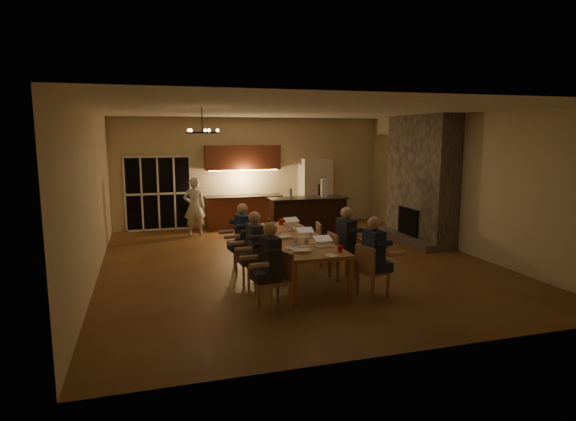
# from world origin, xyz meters

# --- Properties ---
(floor) EXTENTS (9.00, 9.00, 0.00)m
(floor) POSITION_xyz_m (0.00, 0.00, 0.00)
(floor) COLOR brown
(floor) RESTS_ON ground
(back_wall) EXTENTS (8.00, 0.04, 3.20)m
(back_wall) POSITION_xyz_m (0.00, 4.52, 1.60)
(back_wall) COLOR #CCB590
(back_wall) RESTS_ON ground
(left_wall) EXTENTS (0.04, 9.00, 3.20)m
(left_wall) POSITION_xyz_m (-4.02, 0.00, 1.60)
(left_wall) COLOR #CCB590
(left_wall) RESTS_ON ground
(right_wall) EXTENTS (0.04, 9.00, 3.20)m
(right_wall) POSITION_xyz_m (4.02, 0.00, 1.60)
(right_wall) COLOR #CCB590
(right_wall) RESTS_ON ground
(ceiling) EXTENTS (8.00, 9.00, 0.04)m
(ceiling) POSITION_xyz_m (0.00, 0.00, 3.22)
(ceiling) COLOR white
(ceiling) RESTS_ON back_wall
(french_doors) EXTENTS (1.86, 0.08, 2.10)m
(french_doors) POSITION_xyz_m (-2.70, 4.47, 1.05)
(french_doors) COLOR black
(french_doors) RESTS_ON ground
(fireplace) EXTENTS (0.58, 2.50, 3.20)m
(fireplace) POSITION_xyz_m (3.70, 1.20, 1.60)
(fireplace) COLOR #706458
(fireplace) RESTS_ON ground
(kitchenette) EXTENTS (2.24, 0.68, 2.40)m
(kitchenette) POSITION_xyz_m (-0.30, 4.20, 1.20)
(kitchenette) COLOR maroon
(kitchenette) RESTS_ON ground
(refrigerator) EXTENTS (0.90, 0.68, 2.00)m
(refrigerator) POSITION_xyz_m (1.90, 4.15, 1.00)
(refrigerator) COLOR beige
(refrigerator) RESTS_ON ground
(dining_table) EXTENTS (1.10, 3.26, 0.75)m
(dining_table) POSITION_xyz_m (-0.33, -0.87, 0.38)
(dining_table) COLOR #A76C42
(dining_table) RESTS_ON ground
(bar_island) EXTENTS (2.08, 0.77, 1.08)m
(bar_island) POSITION_xyz_m (1.03, 2.28, 0.54)
(bar_island) COLOR black
(bar_island) RESTS_ON ground
(chair_left_near) EXTENTS (0.56, 0.56, 0.89)m
(chair_left_near) POSITION_xyz_m (-1.16, -2.50, 0.45)
(chair_left_near) COLOR #A37351
(chair_left_near) RESTS_ON ground
(chair_left_mid) EXTENTS (0.46, 0.46, 0.89)m
(chair_left_mid) POSITION_xyz_m (-1.20, -1.34, 0.45)
(chair_left_mid) COLOR #A37351
(chair_left_mid) RESTS_ON ground
(chair_left_far) EXTENTS (0.47, 0.47, 0.89)m
(chair_left_far) POSITION_xyz_m (-1.19, -0.27, 0.45)
(chair_left_far) COLOR #A37351
(chair_left_far) RESTS_ON ground
(chair_right_near) EXTENTS (0.56, 0.56, 0.89)m
(chair_right_near) POSITION_xyz_m (0.60, -2.41, 0.45)
(chair_right_near) COLOR #A37351
(chair_right_near) RESTS_ON ground
(chair_right_mid) EXTENTS (0.47, 0.47, 0.89)m
(chair_right_mid) POSITION_xyz_m (0.49, -1.34, 0.45)
(chair_right_mid) COLOR #A37351
(chair_right_mid) RESTS_ON ground
(chair_right_far) EXTENTS (0.50, 0.50, 0.89)m
(chair_right_far) POSITION_xyz_m (0.59, -0.32, 0.45)
(chair_right_far) COLOR #A37351
(chair_right_far) RESTS_ON ground
(person_left_near) EXTENTS (0.67, 0.67, 1.38)m
(person_left_near) POSITION_xyz_m (-1.21, -2.44, 0.69)
(person_left_near) COLOR #252830
(person_left_near) RESTS_ON ground
(person_right_near) EXTENTS (0.65, 0.65, 1.38)m
(person_right_near) POSITION_xyz_m (0.57, -2.45, 0.69)
(person_right_near) COLOR #1C2448
(person_right_near) RESTS_ON ground
(person_left_mid) EXTENTS (0.64, 0.64, 1.38)m
(person_left_mid) POSITION_xyz_m (-1.22, -1.38, 0.69)
(person_left_mid) COLOR #363B40
(person_left_mid) RESTS_ON ground
(person_right_mid) EXTENTS (0.66, 0.66, 1.38)m
(person_right_mid) POSITION_xyz_m (0.54, -1.36, 0.69)
(person_right_mid) COLOR #252830
(person_right_mid) RESTS_ON ground
(person_left_far) EXTENTS (0.65, 0.65, 1.38)m
(person_left_far) POSITION_xyz_m (-1.23, -0.32, 0.69)
(person_left_far) COLOR #1C2448
(person_left_far) RESTS_ON ground
(standing_person) EXTENTS (0.59, 0.40, 1.58)m
(standing_person) POSITION_xyz_m (-1.80, 3.47, 0.79)
(standing_person) COLOR silver
(standing_person) RESTS_ON ground
(chandelier) EXTENTS (0.57, 0.57, 0.03)m
(chandelier) POSITION_xyz_m (-2.02, -0.82, 2.75)
(chandelier) COLOR black
(chandelier) RESTS_ON ceiling
(laptop_a) EXTENTS (0.34, 0.31, 0.23)m
(laptop_a) POSITION_xyz_m (-0.53, -1.93, 0.86)
(laptop_a) COLOR silver
(laptop_a) RESTS_ON dining_table
(laptop_b) EXTENTS (0.33, 0.29, 0.23)m
(laptop_b) POSITION_xyz_m (-0.03, -1.74, 0.86)
(laptop_b) COLOR silver
(laptop_b) RESTS_ON dining_table
(laptop_c) EXTENTS (0.38, 0.35, 0.23)m
(laptop_c) POSITION_xyz_m (-0.53, -0.81, 0.86)
(laptop_c) COLOR silver
(laptop_c) RESTS_ON dining_table
(laptop_d) EXTENTS (0.33, 0.29, 0.23)m
(laptop_d) POSITION_xyz_m (-0.09, -0.92, 0.86)
(laptop_d) COLOR silver
(laptop_d) RESTS_ON dining_table
(laptop_e) EXTENTS (0.36, 0.33, 0.23)m
(laptop_e) POSITION_xyz_m (-0.57, 0.18, 0.86)
(laptop_e) COLOR silver
(laptop_e) RESTS_ON dining_table
(laptop_f) EXTENTS (0.35, 0.31, 0.23)m
(laptop_f) POSITION_xyz_m (0.00, 0.25, 0.86)
(laptop_f) COLOR silver
(laptop_f) RESTS_ON dining_table
(mug_front) EXTENTS (0.09, 0.09, 0.10)m
(mug_front) POSITION_xyz_m (-0.43, -1.31, 0.80)
(mug_front) COLOR white
(mug_front) RESTS_ON dining_table
(mug_mid) EXTENTS (0.08, 0.08, 0.10)m
(mug_mid) POSITION_xyz_m (-0.21, -0.40, 0.80)
(mug_mid) COLOR white
(mug_mid) RESTS_ON dining_table
(mug_back) EXTENTS (0.09, 0.09, 0.10)m
(mug_back) POSITION_xyz_m (-0.69, -0.09, 0.80)
(mug_back) COLOR white
(mug_back) RESTS_ON dining_table
(redcup_near) EXTENTS (0.08, 0.08, 0.12)m
(redcup_near) POSITION_xyz_m (0.08, -2.20, 0.81)
(redcup_near) COLOR #BB0F0C
(redcup_near) RESTS_ON dining_table
(redcup_mid) EXTENTS (0.08, 0.08, 0.12)m
(redcup_mid) POSITION_xyz_m (-0.76, -0.46, 0.81)
(redcup_mid) COLOR #BB0F0C
(redcup_mid) RESTS_ON dining_table
(redcup_far) EXTENTS (0.10, 0.10, 0.12)m
(redcup_far) POSITION_xyz_m (-0.21, 0.49, 0.81)
(redcup_far) COLOR #BB0F0C
(redcup_far) RESTS_ON dining_table
(can_silver) EXTENTS (0.07, 0.07, 0.12)m
(can_silver) POSITION_xyz_m (-0.30, -1.51, 0.81)
(can_silver) COLOR #B2B2B7
(can_silver) RESTS_ON dining_table
(can_cola) EXTENTS (0.06, 0.06, 0.12)m
(can_cola) POSITION_xyz_m (-0.46, 0.55, 0.81)
(can_cola) COLOR #3F0F0C
(can_cola) RESTS_ON dining_table
(can_right) EXTENTS (0.06, 0.06, 0.12)m
(can_right) POSITION_xyz_m (0.08, -0.65, 0.81)
(can_right) COLOR #B2B2B7
(can_right) RESTS_ON dining_table
(plate_near) EXTENTS (0.25, 0.25, 0.02)m
(plate_near) POSITION_xyz_m (0.04, -1.42, 0.76)
(plate_near) COLOR white
(plate_near) RESTS_ON dining_table
(plate_left) EXTENTS (0.23, 0.23, 0.02)m
(plate_left) POSITION_xyz_m (-0.64, -1.73, 0.76)
(plate_left) COLOR white
(plate_left) RESTS_ON dining_table
(plate_far) EXTENTS (0.24, 0.24, 0.02)m
(plate_far) POSITION_xyz_m (0.12, -0.20, 0.76)
(plate_far) COLOR white
(plate_far) RESTS_ON dining_table
(notepad) EXTENTS (0.21, 0.25, 0.01)m
(notepad) POSITION_xyz_m (-0.17, -2.40, 0.76)
(notepad) COLOR white
(notepad) RESTS_ON dining_table
(bar_bottle) EXTENTS (0.07, 0.07, 0.24)m
(bar_bottle) POSITION_xyz_m (0.57, 2.33, 1.20)
(bar_bottle) COLOR #99999E
(bar_bottle) RESTS_ON bar_island
(bar_blender) EXTENTS (0.17, 0.17, 0.47)m
(bar_blender) POSITION_xyz_m (1.48, 2.27, 1.32)
(bar_blender) COLOR silver
(bar_blender) RESTS_ON bar_island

